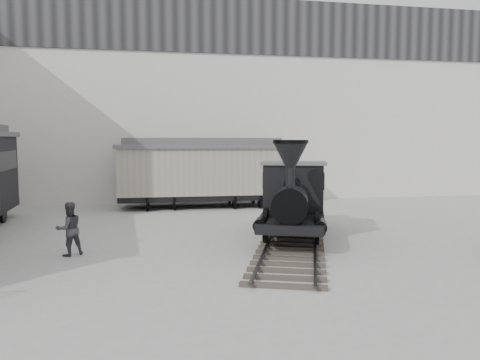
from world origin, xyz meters
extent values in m
plane|color=#9E9E9B|center=(0.00, 0.00, 0.00)|extent=(90.00, 90.00, 0.00)
cube|color=silver|center=(0.00, 15.00, 5.50)|extent=(34.00, 2.40, 11.00)
cube|color=#232326|center=(0.00, 13.75, 9.50)|extent=(34.00, 0.12, 3.00)
cube|color=#403A30|center=(1.08, 2.73, 0.08)|extent=(5.05, 9.49, 0.16)
cube|color=#2D2D30|center=(0.39, 2.98, 0.13)|extent=(3.21, 8.84, 0.06)
cube|color=#2D2D30|center=(1.77, 2.49, 0.13)|extent=(3.21, 8.84, 0.06)
cylinder|color=black|center=(0.17, 2.52, 0.72)|extent=(0.49, 1.09, 1.12)
cylinder|color=black|center=(1.66, 1.99, 0.72)|extent=(0.49, 1.09, 1.12)
cylinder|color=black|center=(0.61, 3.76, 0.72)|extent=(0.49, 1.09, 1.12)
cylinder|color=black|center=(2.10, 3.23, 0.72)|extent=(0.49, 1.09, 1.12)
cube|color=black|center=(1.14, 2.87, 0.84)|extent=(3.14, 4.13, 0.28)
cylinder|color=black|center=(0.90, 2.20, 1.49)|extent=(1.74, 2.54, 1.02)
cylinder|color=black|center=(0.59, 1.34, 2.29)|extent=(0.34, 0.34, 0.61)
cone|color=black|center=(0.59, 1.34, 2.95)|extent=(1.25, 1.25, 0.71)
sphere|color=black|center=(1.03, 2.59, 1.98)|extent=(0.53, 0.53, 0.53)
cube|color=black|center=(1.44, 3.74, 1.77)|extent=(2.33, 1.96, 1.58)
cube|color=#575757|center=(1.44, 3.74, 2.60)|extent=(2.59, 2.22, 0.08)
cube|color=black|center=(2.06, 5.46, 1.21)|extent=(2.41, 2.53, 0.91)
cylinder|color=black|center=(-2.91, 11.84, 0.37)|extent=(1.84, 0.77, 0.73)
cylinder|color=black|center=(1.29, 11.74, 0.37)|extent=(1.84, 0.77, 0.73)
cube|color=black|center=(-0.81, 11.79, 0.55)|extent=(8.27, 2.48, 0.27)
cube|color=#A29A8B|center=(-0.81, 11.79, 1.83)|extent=(8.27, 2.57, 2.28)
cube|color=#575757|center=(-0.81, 11.79, 3.06)|extent=(8.55, 2.85, 0.18)
cube|color=#575757|center=(-0.81, 11.79, 3.31)|extent=(7.88, 1.28, 0.33)
imported|color=#38363C|center=(-5.73, 2.68, 0.79)|extent=(0.96, 0.89, 1.58)
camera|label=1|loc=(-3.31, -11.54, 3.41)|focal=35.00mm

